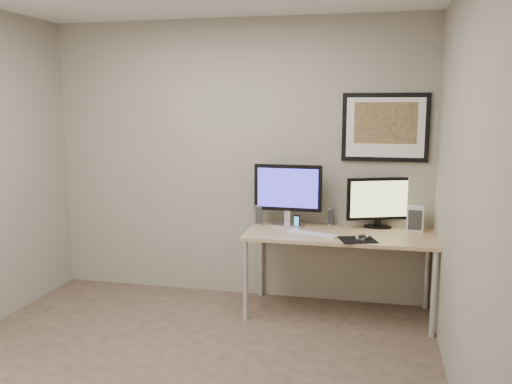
% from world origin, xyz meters
% --- Properties ---
extents(floor, '(3.60, 3.60, 0.00)m').
position_xyz_m(floor, '(0.00, 0.00, 0.00)').
color(floor, '#4A3B2E').
rests_on(floor, ground).
extents(room, '(3.60, 3.60, 3.60)m').
position_xyz_m(room, '(0.00, 0.45, 1.64)').
color(room, white).
rests_on(room, ground).
extents(desk, '(1.60, 0.70, 0.73)m').
position_xyz_m(desk, '(1.00, 1.35, 0.66)').
color(desk, olive).
rests_on(desk, floor).
extents(framed_art, '(0.75, 0.04, 0.60)m').
position_xyz_m(framed_art, '(1.35, 1.68, 1.62)').
color(framed_art, black).
rests_on(framed_art, room).
extents(monitor_large, '(0.61, 0.21, 0.56)m').
position_xyz_m(monitor_large, '(0.52, 1.52, 1.04)').
color(monitor_large, silver).
rests_on(monitor_large, desk).
extents(monitor_tv, '(0.55, 0.23, 0.45)m').
position_xyz_m(monitor_tv, '(1.31, 1.62, 0.97)').
color(monitor_tv, black).
rests_on(monitor_tv, desk).
extents(speaker_left, '(0.09, 0.09, 0.19)m').
position_xyz_m(speaker_left, '(0.25, 1.53, 0.82)').
color(speaker_left, silver).
rests_on(speaker_left, desk).
extents(speaker_right, '(0.08, 0.08, 0.16)m').
position_xyz_m(speaker_right, '(0.89, 1.65, 0.81)').
color(speaker_right, silver).
rests_on(speaker_right, desk).
extents(phone_dock, '(0.07, 0.07, 0.12)m').
position_xyz_m(phone_dock, '(0.61, 1.44, 0.79)').
color(phone_dock, black).
rests_on(phone_dock, desk).
extents(keyboard, '(0.48, 0.27, 0.02)m').
position_xyz_m(keyboard, '(0.77, 1.23, 0.74)').
color(keyboard, '#BCBCC0').
rests_on(keyboard, desk).
extents(mousepad, '(0.35, 0.33, 0.00)m').
position_xyz_m(mousepad, '(1.16, 1.14, 0.73)').
color(mousepad, black).
rests_on(mousepad, desk).
extents(mouse, '(0.10, 0.13, 0.04)m').
position_xyz_m(mouse, '(1.19, 1.16, 0.75)').
color(mouse, black).
rests_on(mouse, mousepad).
extents(fan_unit, '(0.15, 0.11, 0.22)m').
position_xyz_m(fan_unit, '(1.63, 1.56, 0.84)').
color(fan_unit, silver).
rests_on(fan_unit, desk).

